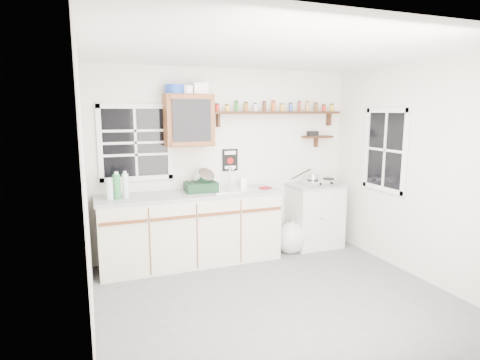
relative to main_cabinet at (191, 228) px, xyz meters
name	(u,v)px	position (x,y,z in m)	size (l,w,h in m)	color
room	(278,181)	(0.58, -1.30, 0.79)	(3.64, 3.24, 2.54)	#555658
main_cabinet	(191,228)	(0.00, 0.00, 0.00)	(2.31, 0.63, 0.92)	beige
right_cabinet	(314,215)	(1.83, 0.03, -0.01)	(0.73, 0.57, 0.91)	silver
sink	(230,189)	(0.54, 0.01, 0.47)	(0.52, 0.44, 0.29)	silver
upper_cabinet	(189,120)	(0.03, 0.14, 1.36)	(0.60, 0.32, 0.65)	brown
upper_cabinet_clutter	(185,89)	(-0.01, 0.14, 1.75)	(0.54, 0.24, 0.14)	#193DA4
spice_shelf	(278,112)	(1.31, 0.21, 1.47)	(1.91, 0.18, 0.35)	black
secondary_shelf	(316,136)	(1.94, 0.22, 1.12)	(0.45, 0.16, 0.24)	black
warning_sign	(230,160)	(0.63, 0.29, 0.82)	(0.22, 0.02, 0.30)	black
window_back	(136,143)	(-0.62, 0.29, 1.09)	(0.93, 0.03, 0.98)	black
window_right	(385,150)	(2.37, -0.75, 0.99)	(0.03, 0.78, 1.08)	black
water_bottles	(118,187)	(-0.88, -0.03, 0.60)	(0.26, 0.11, 0.32)	silver
dish_rack	(202,184)	(0.17, 0.05, 0.56)	(0.41, 0.31, 0.30)	black
soap_bottle	(243,181)	(0.77, 0.13, 0.55)	(0.08, 0.08, 0.18)	silver
rag	(265,188)	(1.00, -0.08, 0.47)	(0.13, 0.12, 0.02)	maroon
hotplate	(321,182)	(1.91, 0.01, 0.48)	(0.55, 0.32, 0.08)	silver
saucepan	(312,177)	(1.77, 0.01, 0.56)	(0.36, 0.17, 0.16)	silver
trash_bag	(291,238)	(1.39, -0.11, -0.26)	(0.42, 0.38, 0.48)	beige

